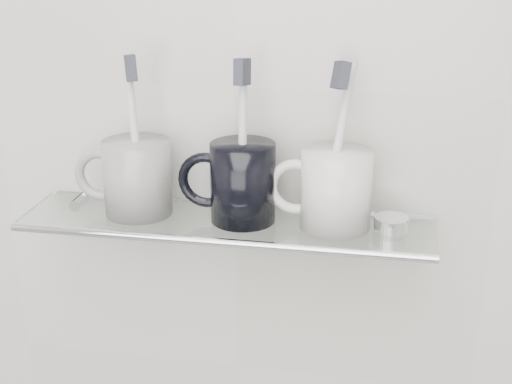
% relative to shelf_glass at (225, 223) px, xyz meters
% --- Properties ---
extents(wall_back, '(2.50, 0.00, 2.50)m').
position_rel_shelf_glass_xyz_m(wall_back, '(0.00, 0.06, 0.15)').
color(wall_back, beige).
rests_on(wall_back, ground).
extents(shelf_glass, '(0.50, 0.12, 0.01)m').
position_rel_shelf_glass_xyz_m(shelf_glass, '(0.00, 0.00, 0.00)').
color(shelf_glass, silver).
rests_on(shelf_glass, wall_back).
extents(shelf_rail, '(0.50, 0.01, 0.01)m').
position_rel_shelf_glass_xyz_m(shelf_rail, '(0.00, -0.06, 0.00)').
color(shelf_rail, silver).
rests_on(shelf_rail, shelf_glass).
extents(bracket_left, '(0.02, 0.03, 0.02)m').
position_rel_shelf_glass_xyz_m(bracket_left, '(-0.21, 0.05, -0.01)').
color(bracket_left, silver).
rests_on(bracket_left, wall_back).
extents(bracket_right, '(0.02, 0.03, 0.02)m').
position_rel_shelf_glass_xyz_m(bracket_right, '(0.21, 0.05, -0.01)').
color(bracket_right, silver).
rests_on(bracket_right, wall_back).
extents(mug_left, '(0.10, 0.10, 0.09)m').
position_rel_shelf_glass_xyz_m(mug_left, '(-0.11, 0.00, 0.05)').
color(mug_left, white).
rests_on(mug_left, shelf_glass).
extents(mug_left_handle, '(0.07, 0.01, 0.07)m').
position_rel_shelf_glass_xyz_m(mug_left_handle, '(-0.16, 0.00, 0.05)').
color(mug_left_handle, white).
rests_on(mug_left_handle, mug_left).
extents(toothbrush_left, '(0.03, 0.03, 0.19)m').
position_rel_shelf_glass_xyz_m(toothbrush_left, '(-0.11, 0.00, 0.10)').
color(toothbrush_left, silver).
rests_on(toothbrush_left, mug_left).
extents(bristles_left, '(0.02, 0.03, 0.03)m').
position_rel_shelf_glass_xyz_m(bristles_left, '(-0.11, 0.00, 0.19)').
color(bristles_left, '#2D2F38').
rests_on(bristles_left, toothbrush_left).
extents(mug_center, '(0.10, 0.10, 0.10)m').
position_rel_shelf_glass_xyz_m(mug_center, '(0.02, 0.00, 0.05)').
color(mug_center, black).
rests_on(mug_center, shelf_glass).
extents(mug_center_handle, '(0.07, 0.01, 0.07)m').
position_rel_shelf_glass_xyz_m(mug_center_handle, '(-0.02, 0.00, 0.05)').
color(mug_center_handle, black).
rests_on(mug_center_handle, mug_center).
extents(toothbrush_center, '(0.01, 0.04, 0.19)m').
position_rel_shelf_glass_xyz_m(toothbrush_center, '(0.02, 0.00, 0.10)').
color(toothbrush_center, silver).
rests_on(toothbrush_center, mug_center).
extents(bristles_center, '(0.02, 0.03, 0.03)m').
position_rel_shelf_glass_xyz_m(bristles_center, '(0.02, 0.00, 0.19)').
color(bristles_center, '#2D2F38').
rests_on(bristles_center, toothbrush_center).
extents(mug_right, '(0.11, 0.11, 0.09)m').
position_rel_shelf_glass_xyz_m(mug_right, '(0.13, 0.00, 0.05)').
color(mug_right, white).
rests_on(mug_right, shelf_glass).
extents(mug_right_handle, '(0.07, 0.01, 0.07)m').
position_rel_shelf_glass_xyz_m(mug_right_handle, '(0.08, 0.00, 0.05)').
color(mug_right_handle, white).
rests_on(mug_right_handle, mug_right).
extents(toothbrush_right, '(0.04, 0.07, 0.18)m').
position_rel_shelf_glass_xyz_m(toothbrush_right, '(0.13, 0.00, 0.10)').
color(toothbrush_right, silver).
rests_on(toothbrush_right, mug_right).
extents(bristles_right, '(0.02, 0.03, 0.04)m').
position_rel_shelf_glass_xyz_m(bristles_right, '(0.13, 0.00, 0.19)').
color(bristles_right, '#2D2F38').
rests_on(bristles_right, toothbrush_right).
extents(chrome_cap, '(0.04, 0.04, 0.02)m').
position_rel_shelf_glass_xyz_m(chrome_cap, '(0.20, 0.00, 0.01)').
color(chrome_cap, silver).
rests_on(chrome_cap, shelf_glass).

